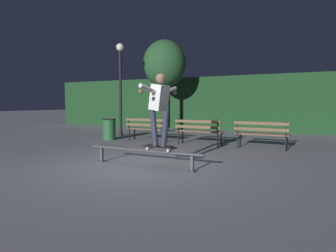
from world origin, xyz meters
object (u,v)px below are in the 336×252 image
object	(u,v)px
trash_can	(109,129)
park_bench_left_center	(199,129)
park_bench_right_center	(261,132)
skateboarder	(159,104)
lamp_post_left	(120,77)
grind_rail	(143,153)
tree_far_left	(165,64)
skateboard	(159,147)
park_bench_leftmost	(146,127)

from	to	relation	value
trash_can	park_bench_left_center	bearing A→B (deg)	1.95
park_bench_left_center	park_bench_right_center	xyz separation A→B (m)	(2.02, 0.00, 0.00)
skateboarder	lamp_post_left	bearing A→B (deg)	133.29
grind_rail	trash_can	size ratio (longest dim) A/B	3.57
tree_far_left	trash_can	xyz separation A→B (m)	(-0.38, -3.81, -2.86)
skateboard	lamp_post_left	world-z (taller)	lamp_post_left
park_bench_leftmost	trash_can	size ratio (longest dim) A/B	2.02
grind_rail	skateboarder	size ratio (longest dim) A/B	1.83
park_bench_right_center	tree_far_left	distance (m)	6.98
grind_rail	tree_far_left	distance (m)	8.61
park_bench_left_center	tree_far_left	bearing A→B (deg)	131.29
skateboarder	trash_can	world-z (taller)	skateboarder
skateboarder	lamp_post_left	size ratio (longest dim) A/B	0.40
skateboarder	park_bench_right_center	size ratio (longest dim) A/B	0.97
skateboard	park_bench_left_center	size ratio (longest dim) A/B	0.49
grind_rail	tree_far_left	world-z (taller)	tree_far_left
lamp_post_left	skateboard	bearing A→B (deg)	-46.73
grind_rail	lamp_post_left	xyz separation A→B (m)	(-4.16, 4.85, 2.18)
skateboarder	park_bench_left_center	size ratio (longest dim) A/B	0.97
skateboard	grind_rail	bearing A→B (deg)	180.00
grind_rail	park_bench_right_center	xyz separation A→B (m)	(1.89, 3.66, 0.24)
tree_far_left	lamp_post_left	size ratio (longest dim) A/B	1.14
tree_far_left	trash_can	world-z (taller)	tree_far_left
skateboarder	park_bench_leftmost	world-z (taller)	skateboarder
skateboarder	tree_far_left	size ratio (longest dim) A/B	0.35
park_bench_right_center	skateboarder	bearing A→B (deg)	-111.95
park_bench_right_center	lamp_post_left	bearing A→B (deg)	168.87
grind_rail	tree_far_left	xyz separation A→B (m)	(-3.37, 7.34, 2.97)
park_bench_right_center	trash_can	world-z (taller)	park_bench_right_center
park_bench_right_center	tree_far_left	xyz separation A→B (m)	(-5.26, 3.68, 2.74)
skateboarder	trash_can	size ratio (longest dim) A/B	1.95
skateboard	park_bench_leftmost	size ratio (longest dim) A/B	0.49
trash_can	lamp_post_left	bearing A→B (deg)	107.32
skateboard	trash_can	world-z (taller)	trash_can
skateboard	tree_far_left	distance (m)	8.73
grind_rail	park_bench_left_center	world-z (taller)	park_bench_left_center
grind_rail	lamp_post_left	size ratio (longest dim) A/B	0.73
skateboarder	park_bench_right_center	xyz separation A→B (m)	(1.48, 3.66, -0.86)
park_bench_leftmost	park_bench_right_center	xyz separation A→B (m)	(4.04, 0.00, 0.00)
skateboard	skateboarder	bearing A→B (deg)	-4.12
grind_rail	trash_can	bearing A→B (deg)	136.63
skateboard	park_bench_right_center	bearing A→B (deg)	68.01
grind_rail	trash_can	world-z (taller)	trash_can
park_bench_right_center	trash_can	size ratio (longest dim) A/B	2.02
park_bench_leftmost	trash_can	xyz separation A→B (m)	(-1.59, -0.12, -0.12)
skateboard	lamp_post_left	xyz separation A→B (m)	(-4.57, 4.85, 2.02)
park_bench_leftmost	trash_can	bearing A→B (deg)	-175.58
tree_far_left	park_bench_left_center	bearing A→B (deg)	-48.71
trash_can	park_bench_leftmost	bearing A→B (deg)	4.42
skateboard	trash_can	size ratio (longest dim) A/B	0.99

